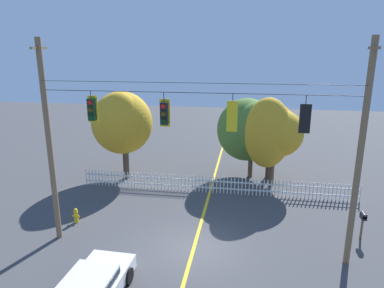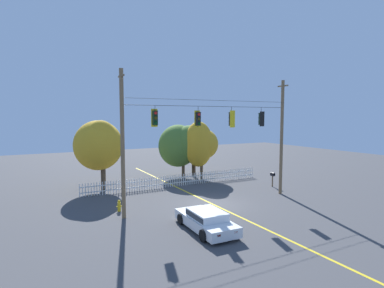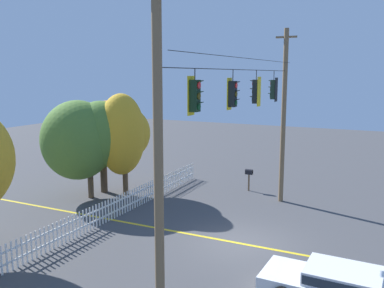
{
  "view_description": "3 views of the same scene",
  "coord_description": "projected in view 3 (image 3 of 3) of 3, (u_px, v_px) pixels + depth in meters",
  "views": [
    {
      "loc": [
        2.18,
        -13.83,
        8.75
      ],
      "look_at": [
        -0.35,
        1.75,
        4.45
      ],
      "focal_mm": 32.66,
      "sensor_mm": 36.0,
      "label": 1
    },
    {
      "loc": [
        -11.67,
        -18.67,
        6.35
      ],
      "look_at": [
        -0.73,
        1.84,
        4.28
      ],
      "focal_mm": 28.93,
      "sensor_mm": 36.0,
      "label": 2
    },
    {
      "loc": [
        -15.54,
        -5.34,
        6.9
      ],
      "look_at": [
        -1.42,
        1.55,
        4.27
      ],
      "focal_mm": 39.12,
      "sensor_mm": 36.0,
      "label": 3
    }
  ],
  "objects": [
    {
      "name": "lane_centerline_stripe",
      "position": [
        241.0,
        243.0,
        17.23
      ],
      "size": [
        0.16,
        36.0,
        0.01
      ],
      "primitive_type": "cube",
      "color": "gold",
      "rests_on": "ground"
    },
    {
      "name": "traffic_signal_northbound_secondary",
      "position": [
        256.0,
        91.0,
        17.59
      ],
      "size": [
        0.43,
        0.38,
        1.51
      ],
      "color": "black"
    },
    {
      "name": "roadside_mailbox",
      "position": [
        249.0,
        173.0,
        24.9
      ],
      "size": [
        0.25,
        0.44,
        1.31
      ],
      "color": "brown",
      "rests_on": "ground"
    },
    {
      "name": "white_picket_fence",
      "position": [
        115.0,
        207.0,
        20.25
      ],
      "size": [
        17.23,
        0.06,
        1.07
      ],
      "color": "white",
      "rests_on": "ground"
    },
    {
      "name": "traffic_signal_northbound_primary",
      "position": [
        274.0,
        89.0,
        20.06
      ],
      "size": [
        0.43,
        0.38,
        1.47
      ],
      "color": "black"
    },
    {
      "name": "traffic_signal_westbound_side",
      "position": [
        195.0,
        96.0,
        12.3
      ],
      "size": [
        0.43,
        0.38,
        1.38
      ],
      "color": "black"
    },
    {
      "name": "signal_support_span",
      "position": [
        243.0,
        130.0,
        16.45
      ],
      "size": [
        13.35,
        1.1,
        9.24
      ],
      "color": "brown",
      "rests_on": "ground"
    },
    {
      "name": "autumn_maple_mid",
      "position": [
        86.0,
        138.0,
        23.11
      ],
      "size": [
        4.57,
        4.51,
        5.51
      ],
      "color": "brown",
      "rests_on": "ground"
    },
    {
      "name": "autumn_oak_far_east",
      "position": [
        105.0,
        132.0,
        24.06
      ],
      "size": [
        3.14,
        2.8,
        5.42
      ],
      "color": "#473828",
      "rests_on": "ground"
    },
    {
      "name": "autumn_maple_far_west",
      "position": [
        123.0,
        134.0,
        23.65
      ],
      "size": [
        3.78,
        2.99,
        5.86
      ],
      "color": "brown",
      "rests_on": "ground"
    },
    {
      "name": "parked_car",
      "position": [
        339.0,
        285.0,
        12.61
      ],
      "size": [
        2.12,
        4.59,
        1.15
      ],
      "color": "white",
      "rests_on": "ground"
    },
    {
      "name": "ground",
      "position": [
        241.0,
        244.0,
        17.23
      ],
      "size": [
        80.0,
        80.0,
        0.0
      ],
      "primitive_type": "plane",
      "color": "#424244"
    },
    {
      "name": "traffic_signal_eastbound_side",
      "position": [
        232.0,
        94.0,
        15.11
      ],
      "size": [
        0.43,
        0.38,
        1.45
      ],
      "color": "black"
    }
  ]
}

